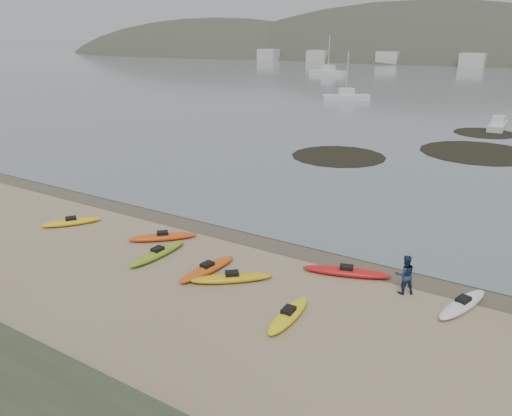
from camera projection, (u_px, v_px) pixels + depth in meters
The scene contains 6 objects.
ground at pixel (256, 235), 25.70m from camera, with size 600.00×600.00×0.00m, color tan.
wet_sand at pixel (253, 237), 25.46m from camera, with size 60.00×60.00×0.00m, color brown.
kayaks at pixel (230, 265), 22.08m from camera, with size 21.76×7.32×0.34m.
person_east at pixel (405, 274), 19.77m from camera, with size 0.80×0.62×1.64m, color navy.
kelp_mats at pixel (437, 149), 44.42m from camera, with size 18.46×24.42×0.04m.
moored_boats at pixel (482, 85), 92.58m from camera, with size 96.23×81.02×1.28m.
Camera 1 is at (12.62, -20.14, 9.90)m, focal length 35.00 mm.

